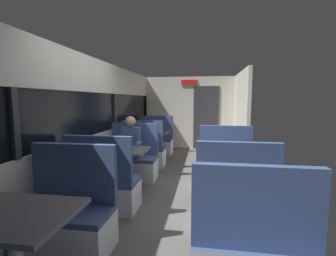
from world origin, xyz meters
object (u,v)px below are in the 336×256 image
dining_table_near_window (13,225)px  seated_passenger (132,153)px  bench_near_window_facing_entry (68,219)px  coffee_cup_secondary (160,129)px  bench_far_window_facing_end (144,152)px  coffee_cup_primary (234,154)px  bench_far_window_facing_entry (156,142)px  bench_rear_aisle_facing_entry (226,169)px  bench_rear_aisle_facing_end (235,201)px  bench_mid_window_facing_end (104,188)px  dining_table_rear_aisle (230,162)px  dining_table_far_window (151,135)px  dining_table_mid_window (120,155)px  bench_mid_window_facing_entry (133,162)px

dining_table_near_window → seated_passenger: (0.00, 2.95, -0.10)m
bench_near_window_facing_entry → coffee_cup_secondary: 4.11m
bench_far_window_facing_end → coffee_cup_primary: (1.84, -1.88, 0.46)m
bench_far_window_facing_entry → bench_rear_aisle_facing_entry: (1.79, -2.52, 0.00)m
bench_rear_aisle_facing_end → coffee_cup_primary: (0.05, 0.64, 0.46)m
bench_mid_window_facing_end → bench_far_window_facing_end: same height
dining_table_rear_aisle → seated_passenger: seated_passenger is taller
dining_table_far_window → bench_rear_aisle_facing_end: bearing=-60.9°
bench_near_window_facing_entry → bench_far_window_facing_entry: bearing=90.0°
dining_table_near_window → bench_far_window_facing_end: bench_far_window_facing_end is taller
bench_mid_window_facing_end → coffee_cup_primary: 1.94m
bench_rear_aisle_facing_end → bench_rear_aisle_facing_entry: size_ratio=1.00×
bench_mid_window_facing_end → bench_far_window_facing_entry: bearing=90.0°
dining_table_far_window → dining_table_rear_aisle: same height
coffee_cup_primary → coffee_cup_secondary: size_ratio=1.00×
dining_table_mid_window → bench_mid_window_facing_entry: 0.77m
dining_table_near_window → bench_near_window_facing_entry: bench_near_window_facing_entry is taller
dining_table_far_window → bench_far_window_facing_end: bench_far_window_facing_end is taller
dining_table_far_window → bench_far_window_facing_end: size_ratio=0.82×
bench_near_window_facing_entry → bench_rear_aisle_facing_entry: 2.78m
dining_table_rear_aisle → coffee_cup_primary: bearing=-50.9°
bench_mid_window_facing_entry → bench_far_window_facing_end: same height
dining_table_far_window → bench_far_window_facing_end: bearing=-90.0°
bench_far_window_facing_end → dining_table_mid_window: bearing=-90.0°
coffee_cup_secondary → bench_mid_window_facing_entry: bearing=-97.2°
bench_near_window_facing_entry → coffee_cup_primary: (1.84, 1.36, 0.46)m
dining_table_far_window → bench_rear_aisle_facing_entry: (1.79, -1.82, -0.31)m
bench_near_window_facing_entry → seated_passenger: seated_passenger is taller
bench_rear_aisle_facing_end → bench_far_window_facing_end: bearing=125.4°
coffee_cup_secondary → bench_rear_aisle_facing_entry: bearing=-51.3°
bench_mid_window_facing_entry → bench_far_window_facing_entry: (0.00, 2.32, 0.00)m
seated_passenger → dining_table_near_window: bearing=-90.0°
dining_table_near_window → coffee_cup_secondary: (0.22, 4.77, 0.15)m
coffee_cup_secondary → bench_far_window_facing_entry: bearing=111.4°
bench_far_window_facing_end → seated_passenger: seated_passenger is taller
dining_table_far_window → bench_far_window_facing_entry: bench_far_window_facing_entry is taller
dining_table_rear_aisle → bench_near_window_facing_entry: bearing=-141.5°
seated_passenger → bench_far_window_facing_entry: bearing=90.0°
coffee_cup_secondary → seated_passenger: bearing=-97.0°
bench_rear_aisle_facing_entry → bench_rear_aisle_facing_end: bearing=-90.0°
dining_table_far_window → coffee_cup_secondary: 0.30m
seated_passenger → coffee_cup_primary: (1.84, -0.89, 0.25)m
bench_mid_window_facing_end → bench_rear_aisle_facing_entry: same height
dining_table_near_window → bench_far_window_facing_entry: bench_far_window_facing_entry is taller
dining_table_near_window → bench_rear_aisle_facing_entry: 3.36m
dining_table_mid_window → bench_rear_aisle_facing_entry: bearing=15.6°
coffee_cup_secondary → dining_table_far_window: bearing=-149.7°
bench_near_window_facing_entry → bench_rear_aisle_facing_entry: same height
seated_passenger → bench_mid_window_facing_entry: bearing=90.0°
bench_far_window_facing_end → bench_rear_aisle_facing_end: bearing=-54.6°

